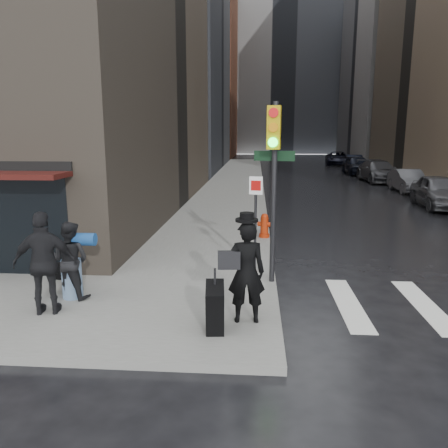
{
  "coord_description": "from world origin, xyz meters",
  "views": [
    {
      "loc": [
        1.49,
        -7.98,
        3.57
      ],
      "look_at": [
        0.69,
        2.92,
        1.3
      ],
      "focal_mm": 35.0,
      "sensor_mm": 36.0,
      "label": 1
    }
  ],
  "objects_px": {
    "traffic_light": "(272,169)",
    "parked_car_5": "(354,162)",
    "parked_car_1": "(439,191)",
    "parked_car_2": "(408,181)",
    "fire_hydrant": "(264,227)",
    "parked_car_6": "(338,158)",
    "man_overcoat": "(240,278)",
    "parked_car_3": "(378,171)",
    "parked_car_4": "(357,165)",
    "man_greycoat": "(45,263)",
    "man_jeans": "(71,260)"
  },
  "relations": [
    {
      "from": "traffic_light",
      "to": "parked_car_5",
      "type": "bearing_deg",
      "value": 84.56
    },
    {
      "from": "parked_car_1",
      "to": "parked_car_2",
      "type": "distance_m",
      "value": 5.98
    },
    {
      "from": "fire_hydrant",
      "to": "parked_car_6",
      "type": "distance_m",
      "value": 38.43
    },
    {
      "from": "parked_car_5",
      "to": "man_overcoat",
      "type": "bearing_deg",
      "value": -100.54
    },
    {
      "from": "parked_car_3",
      "to": "fire_hydrant",
      "type": "bearing_deg",
      "value": -117.03
    },
    {
      "from": "parked_car_2",
      "to": "parked_car_5",
      "type": "distance_m",
      "value": 17.89
    },
    {
      "from": "man_overcoat",
      "to": "parked_car_1",
      "type": "bearing_deg",
      "value": -127.73
    },
    {
      "from": "parked_car_3",
      "to": "parked_car_4",
      "type": "xyz_separation_m",
      "value": [
        -0.28,
        5.96,
        0.04
      ]
    },
    {
      "from": "traffic_light",
      "to": "parked_car_4",
      "type": "bearing_deg",
      "value": 83.57
    },
    {
      "from": "parked_car_3",
      "to": "parked_car_6",
      "type": "relative_size",
      "value": 0.99
    },
    {
      "from": "traffic_light",
      "to": "man_overcoat",
      "type": "bearing_deg",
      "value": -95.42
    },
    {
      "from": "man_greycoat",
      "to": "traffic_light",
      "type": "distance_m",
      "value": 5.09
    },
    {
      "from": "parked_car_1",
      "to": "parked_car_6",
      "type": "xyz_separation_m",
      "value": [
        0.44,
        29.8,
        -0.03
      ]
    },
    {
      "from": "man_overcoat",
      "to": "parked_car_3",
      "type": "xyz_separation_m",
      "value": [
        9.49,
        26.34,
        -0.23
      ]
    },
    {
      "from": "parked_car_2",
      "to": "parked_car_3",
      "type": "bearing_deg",
      "value": 93.09
    },
    {
      "from": "man_jeans",
      "to": "parked_car_4",
      "type": "height_order",
      "value": "man_jeans"
    },
    {
      "from": "parked_car_3",
      "to": "parked_car_5",
      "type": "height_order",
      "value": "parked_car_3"
    },
    {
      "from": "parked_car_2",
      "to": "parked_car_5",
      "type": "height_order",
      "value": "parked_car_5"
    },
    {
      "from": "man_overcoat",
      "to": "traffic_light",
      "type": "height_order",
      "value": "traffic_light"
    },
    {
      "from": "traffic_light",
      "to": "fire_hydrant",
      "type": "bearing_deg",
      "value": 100.16
    },
    {
      "from": "fire_hydrant",
      "to": "parked_car_5",
      "type": "relative_size",
      "value": 0.18
    },
    {
      "from": "man_overcoat",
      "to": "parked_car_2",
      "type": "xyz_separation_m",
      "value": [
        9.71,
        20.38,
        -0.33
      ]
    },
    {
      "from": "fire_hydrant",
      "to": "man_jeans",
      "type": "bearing_deg",
      "value": -125.56
    },
    {
      "from": "man_overcoat",
      "to": "parked_car_5",
      "type": "relative_size",
      "value": 0.47
    },
    {
      "from": "fire_hydrant",
      "to": "parked_car_2",
      "type": "xyz_separation_m",
      "value": [
        9.14,
        13.5,
        0.19
      ]
    },
    {
      "from": "man_jeans",
      "to": "parked_car_6",
      "type": "bearing_deg",
      "value": -96.11
    },
    {
      "from": "man_overcoat",
      "to": "man_greycoat",
      "type": "height_order",
      "value": "man_overcoat"
    },
    {
      "from": "parked_car_5",
      "to": "parked_car_6",
      "type": "xyz_separation_m",
      "value": [
        -0.58,
        5.96,
        0.04
      ]
    },
    {
      "from": "man_greycoat",
      "to": "parked_car_1",
      "type": "distance_m",
      "value": 19.22
    },
    {
      "from": "man_greycoat",
      "to": "parked_car_3",
      "type": "distance_m",
      "value": 29.28
    },
    {
      "from": "traffic_light",
      "to": "parked_car_4",
      "type": "xyz_separation_m",
      "value": [
        8.59,
        29.99,
        -1.96
      ]
    },
    {
      "from": "man_overcoat",
      "to": "parked_car_6",
      "type": "relative_size",
      "value": 0.38
    },
    {
      "from": "traffic_light",
      "to": "parked_car_2",
      "type": "distance_m",
      "value": 20.33
    },
    {
      "from": "parked_car_5",
      "to": "fire_hydrant",
      "type": "bearing_deg",
      "value": -102.68
    },
    {
      "from": "traffic_light",
      "to": "parked_car_4",
      "type": "relative_size",
      "value": 0.84
    },
    {
      "from": "traffic_light",
      "to": "parked_car_5",
      "type": "xyz_separation_m",
      "value": [
        9.63,
        35.95,
        -2.07
      ]
    },
    {
      "from": "man_overcoat",
      "to": "parked_car_1",
      "type": "xyz_separation_m",
      "value": [
        9.22,
        14.42,
        -0.23
      ]
    },
    {
      "from": "fire_hydrant",
      "to": "parked_car_3",
      "type": "xyz_separation_m",
      "value": [
        8.92,
        19.46,
        0.28
      ]
    },
    {
      "from": "man_overcoat",
      "to": "traffic_light",
      "type": "relative_size",
      "value": 0.51
    },
    {
      "from": "man_overcoat",
      "to": "parked_car_5",
      "type": "bearing_deg",
      "value": -110.12
    },
    {
      "from": "man_greycoat",
      "to": "parked_car_3",
      "type": "relative_size",
      "value": 0.37
    },
    {
      "from": "man_jeans",
      "to": "parked_car_4",
      "type": "relative_size",
      "value": 0.34
    },
    {
      "from": "man_jeans",
      "to": "parked_car_4",
      "type": "xyz_separation_m",
      "value": [
        12.8,
        31.24,
        -0.14
      ]
    },
    {
      "from": "man_overcoat",
      "to": "parked_car_5",
      "type": "xyz_separation_m",
      "value": [
        10.25,
        38.26,
        -0.3
      ]
    },
    {
      "from": "parked_car_4",
      "to": "man_jeans",
      "type": "bearing_deg",
      "value": -112.63
    },
    {
      "from": "traffic_light",
      "to": "man_jeans",
      "type": "bearing_deg",
      "value": -153.84
    },
    {
      "from": "parked_car_2",
      "to": "parked_car_4",
      "type": "bearing_deg",
      "value": 93.37
    },
    {
      "from": "man_overcoat",
      "to": "parked_car_6",
      "type": "distance_m",
      "value": 45.26
    },
    {
      "from": "man_jeans",
      "to": "fire_hydrant",
      "type": "height_order",
      "value": "man_jeans"
    },
    {
      "from": "man_overcoat",
      "to": "fire_hydrant",
      "type": "distance_m",
      "value": 6.92
    }
  ]
}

